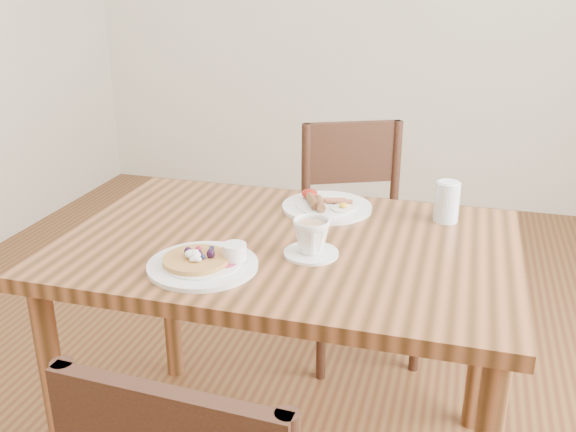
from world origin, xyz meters
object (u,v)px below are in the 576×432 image
object	(u,v)px
chair_far	(357,229)
pancake_plate	(204,262)
water_glass	(447,202)
breakfast_plate	(326,206)
teacup_saucer	(311,238)
dining_table	(288,273)

from	to	relation	value
chair_far	pancake_plate	distance (m)	1.02
chair_far	water_glass	bearing A→B (deg)	100.39
pancake_plate	chair_far	bearing A→B (deg)	77.40
breakfast_plate	teacup_saucer	world-z (taller)	teacup_saucer
dining_table	water_glass	distance (m)	0.50
breakfast_plate	pancake_plate	bearing A→B (deg)	-112.31
chair_far	dining_table	bearing A→B (deg)	60.93
pancake_plate	teacup_saucer	bearing A→B (deg)	31.67
teacup_saucer	pancake_plate	bearing A→B (deg)	-148.33
chair_far	water_glass	size ratio (longest dim) A/B	7.58
breakfast_plate	teacup_saucer	distance (m)	0.33
dining_table	pancake_plate	world-z (taller)	pancake_plate
dining_table	pancake_plate	xyz separation A→B (m)	(-0.15, -0.21, 0.11)
dining_table	breakfast_plate	bearing A→B (deg)	80.36
water_glass	teacup_saucer	bearing A→B (deg)	-133.60
chair_far	pancake_plate	size ratio (longest dim) A/B	3.26
breakfast_plate	water_glass	world-z (taller)	water_glass
dining_table	teacup_saucer	distance (m)	0.18
water_glass	breakfast_plate	bearing A→B (deg)	-179.85
pancake_plate	breakfast_plate	size ratio (longest dim) A/B	1.00
chair_far	teacup_saucer	world-z (taller)	chair_far
dining_table	water_glass	bearing A→B (deg)	33.20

